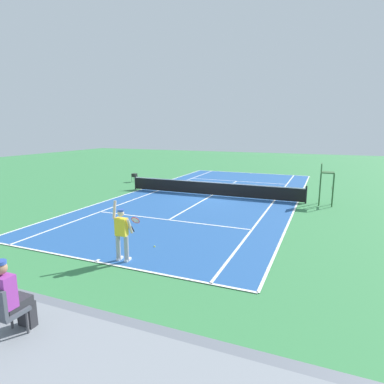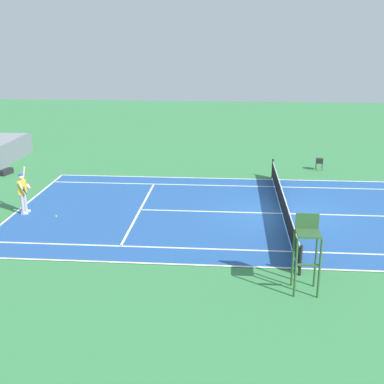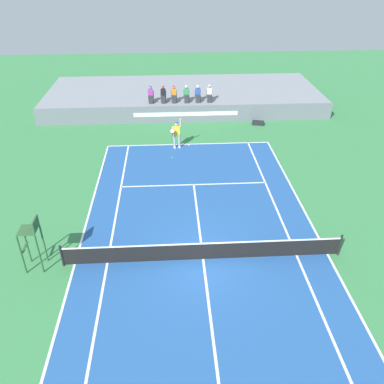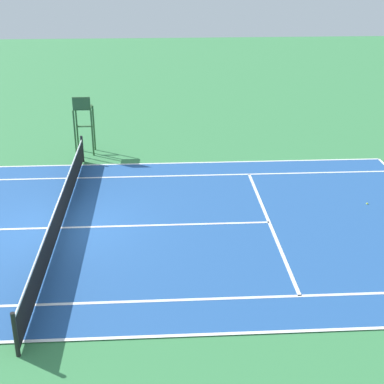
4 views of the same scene
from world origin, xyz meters
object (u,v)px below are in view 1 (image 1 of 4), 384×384
object	(u,v)px
spectator_seated_0	(9,299)
tennis_player	(122,233)
tennis_ball	(154,247)
ball_hopper	(134,175)
umpire_chair	(326,179)

from	to	relation	value
spectator_seated_0	tennis_player	distance (m)	5.92
tennis_ball	ball_hopper	xyz separation A→B (m)	(9.02, -12.79, 0.54)
spectator_seated_0	ball_hopper	distance (m)	22.54
tennis_ball	umpire_chair	distance (m)	11.58
spectator_seated_0	umpire_chair	size ratio (longest dim) A/B	0.52
umpire_chair	tennis_player	bearing A→B (deg)	61.77
tennis_player	umpire_chair	size ratio (longest dim) A/B	0.85
spectator_seated_0	umpire_chair	world-z (taller)	spectator_seated_0
spectator_seated_0	ball_hopper	bearing A→B (deg)	-62.17
ball_hopper	tennis_player	bearing A→B (deg)	121.19
tennis_player	tennis_ball	size ratio (longest dim) A/B	30.63
tennis_ball	tennis_player	bearing A→B (deg)	77.32
umpire_chair	ball_hopper	xyz separation A→B (m)	(14.82, -2.88, -0.98)
tennis_player	ball_hopper	world-z (taller)	tennis_player
spectator_seated_0	tennis_player	world-z (taller)	spectator_seated_0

